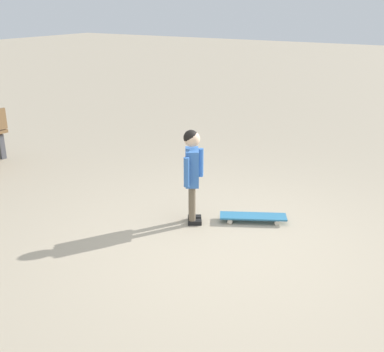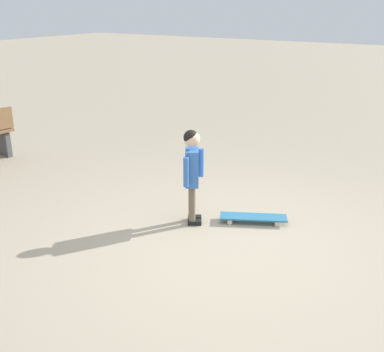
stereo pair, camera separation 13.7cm
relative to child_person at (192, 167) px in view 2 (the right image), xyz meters
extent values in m
plane|color=tan|center=(0.57, -0.31, -0.66)|extent=(50.00, 50.00, 0.00)
cylinder|color=brown|center=(-0.03, 0.05, -0.42)|extent=(0.08, 0.08, 0.42)
cube|color=black|center=(-0.01, 0.06, -0.63)|extent=(0.17, 0.15, 0.05)
cylinder|color=brown|center=(0.03, -0.05, -0.42)|extent=(0.08, 0.08, 0.42)
cube|color=black|center=(0.05, -0.03, -0.63)|extent=(0.17, 0.15, 0.05)
cube|color=#386BB7|center=(0.00, 0.00, -0.01)|extent=(0.25, 0.28, 0.40)
cylinder|color=#386BB7|center=(0.00, 0.18, -0.01)|extent=(0.06, 0.06, 0.32)
cylinder|color=#386BB7|center=(0.03, -0.16, -0.01)|extent=(0.06, 0.06, 0.32)
sphere|color=beige|center=(0.00, 0.00, 0.31)|extent=(0.17, 0.17, 0.17)
sphere|color=black|center=(-0.01, -0.01, 0.32)|extent=(0.16, 0.16, 0.16)
cube|color=teal|center=(0.58, 0.36, -0.59)|extent=(0.74, 0.51, 0.02)
cube|color=#B7B7BC|center=(0.81, 0.48, -0.61)|extent=(0.08, 0.11, 0.02)
cube|color=#B7B7BC|center=(0.35, 0.25, -0.61)|extent=(0.08, 0.11, 0.02)
cylinder|color=beige|center=(0.77, 0.55, -0.63)|extent=(0.06, 0.05, 0.06)
cylinder|color=beige|center=(0.84, 0.42, -0.63)|extent=(0.06, 0.05, 0.06)
cylinder|color=beige|center=(0.31, 0.31, -0.63)|extent=(0.06, 0.05, 0.06)
cylinder|color=beige|center=(0.38, 0.18, -0.63)|extent=(0.06, 0.05, 0.06)
cube|color=#4C4C51|center=(-3.85, 0.44, -0.46)|extent=(0.36, 0.13, 0.39)
camera|label=1|loc=(2.46, -4.09, 1.66)|focal=44.20mm
camera|label=2|loc=(2.57, -4.02, 1.66)|focal=44.20mm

